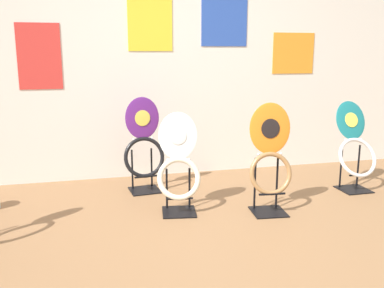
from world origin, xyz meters
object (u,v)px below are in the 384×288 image
(toilet_seat_display_orange_sun, at_px, (270,161))
(toilet_seat_display_teal_sax, at_px, (355,148))
(toilet_seat_display_white_plain, at_px, (179,170))
(toilet_seat_display_purple_note, at_px, (144,149))

(toilet_seat_display_orange_sun, distance_m, toilet_seat_display_teal_sax, 1.13)
(toilet_seat_display_white_plain, distance_m, toilet_seat_display_purple_note, 0.67)
(toilet_seat_display_purple_note, distance_m, toilet_seat_display_orange_sun, 1.25)
(toilet_seat_display_white_plain, bearing_deg, toilet_seat_display_orange_sun, -14.07)
(toilet_seat_display_white_plain, height_order, toilet_seat_display_purple_note, toilet_seat_display_purple_note)
(toilet_seat_display_purple_note, height_order, toilet_seat_display_teal_sax, toilet_seat_display_purple_note)
(toilet_seat_display_orange_sun, bearing_deg, toilet_seat_display_purple_note, 138.74)
(toilet_seat_display_teal_sax, bearing_deg, toilet_seat_display_orange_sun, -160.37)
(toilet_seat_display_purple_note, xyz_separation_m, toilet_seat_display_orange_sun, (0.94, -0.82, 0.03))
(toilet_seat_display_purple_note, distance_m, toilet_seat_display_teal_sax, 2.05)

